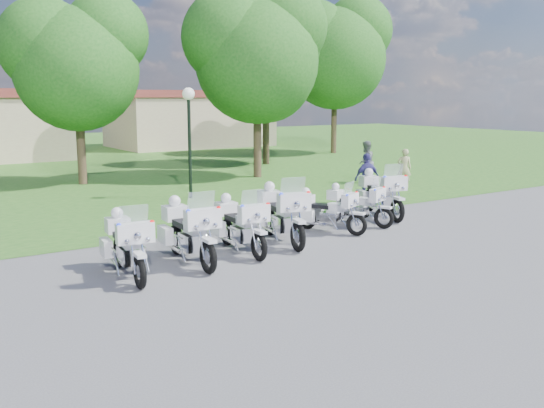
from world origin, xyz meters
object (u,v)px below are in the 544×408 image
motorcycle_4 (327,210)px  lamp_post (189,115)px  motorcycle_5 (356,204)px  bystander_a (404,168)px  bystander_b (366,162)px  bystander_c (367,179)px  motorcycle_0 (126,244)px  motorcycle_2 (239,224)px  motorcycle_1 (188,231)px  motorcycle_3 (281,213)px  motorcycle_6 (380,193)px

motorcycle_4 → lamp_post: size_ratio=0.50×
motorcycle_5 → bystander_a: 7.88m
lamp_post → motorcycle_5: bearing=-74.7°
bystander_b → bystander_c: bystander_b is taller
motorcycle_5 → bystander_b: size_ratio=1.12×
motorcycle_0 → lamp_post: lamp_post is taller
lamp_post → motorcycle_2: bearing=-107.9°
motorcycle_2 → motorcycle_5: (4.33, 0.78, -0.07)m
motorcycle_1 → bystander_a: (12.26, 5.39, 0.07)m
motorcycle_0 → bystander_c: 10.65m
motorcycle_4 → bystander_a: bystander_a is taller
motorcycle_3 → bystander_b: (9.06, 6.78, 0.16)m
motorcycle_6 → motorcycle_2: bearing=28.5°
motorcycle_5 → bystander_a: size_ratio=1.29×
motorcycle_5 → bystander_a: bearing=-167.1°
lamp_post → bystander_c: bearing=-43.5°
motorcycle_1 → motorcycle_5: size_ratio=1.26×
motorcycle_0 → motorcycle_6: size_ratio=0.96×
motorcycle_5 → motorcycle_2: bearing=-11.2°
motorcycle_0 → bystander_c: bystander_c is taller
motorcycle_2 → motorcycle_6: 6.00m
motorcycle_0 → motorcycle_3: bearing=-164.1°
motorcycle_3 → motorcycle_5: bearing=-157.8°
motorcycle_2 → motorcycle_4: size_ratio=1.19×
motorcycle_3 → bystander_b: bearing=-130.6°
motorcycle_1 → motorcycle_4: 4.55m
motorcycle_6 → bystander_b: size_ratio=1.39×
lamp_post → bystander_b: bearing=-4.1°
motorcycle_3 → motorcycle_6: (4.46, 1.07, -0.02)m
lamp_post → bystander_a: size_ratio=2.53×
motorcycle_0 → motorcycle_6: 8.96m
bystander_b → motorcycle_4: bearing=14.8°
lamp_post → bystander_b: size_ratio=2.21×
motorcycle_4 → bystander_c: bystander_c is taller
motorcycle_5 → lamp_post: lamp_post is taller
motorcycle_5 → bystander_c: bystander_c is taller
motorcycle_2 → bystander_b: 12.61m
bystander_c → bystander_b: bearing=-127.7°
motorcycle_3 → motorcycle_4: (1.69, 0.24, -0.14)m
motorcycle_5 → motorcycle_6: (1.51, 0.57, 0.12)m
motorcycle_2 → motorcycle_3: size_ratio=0.92×
motorcycle_2 → bystander_a: 12.03m
bystander_a → bystander_c: size_ratio=0.91×
bystander_a → bystander_b: bearing=-36.4°
motorcycle_0 → bystander_b: (13.38, 7.48, 0.23)m
motorcycle_1 → bystander_a: motorcycle_1 is taller
bystander_a → bystander_b: (-0.40, 1.85, 0.11)m
motorcycle_5 → motorcycle_6: size_ratio=0.81×
motorcycle_6 → lamp_post: lamp_post is taller
motorcycle_2 → motorcycle_6: size_ratio=0.96×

